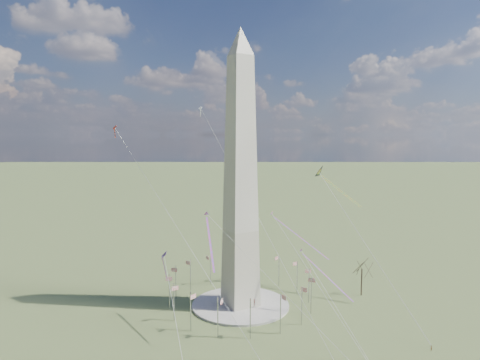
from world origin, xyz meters
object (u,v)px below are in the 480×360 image
tree_near (362,267)px  person_east (431,348)px  washington_monument (240,178)px  kite_delta_black (322,174)px

tree_near → person_east: (-14.09, -42.24, -10.63)m
person_east → tree_near: bearing=-126.0°
washington_monument → person_east: (32.86, -56.43, -47.14)m
washington_monument → tree_near: (46.95, -14.19, -36.51)m
tree_near → person_east: size_ratio=9.85×
washington_monument → kite_delta_black: washington_monument is taller
washington_monument → tree_near: size_ratio=6.23×
person_east → kite_delta_black: (7.97, 60.42, 46.08)m
washington_monument → kite_delta_black: size_ratio=5.20×
washington_monument → kite_delta_black: bearing=5.6°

